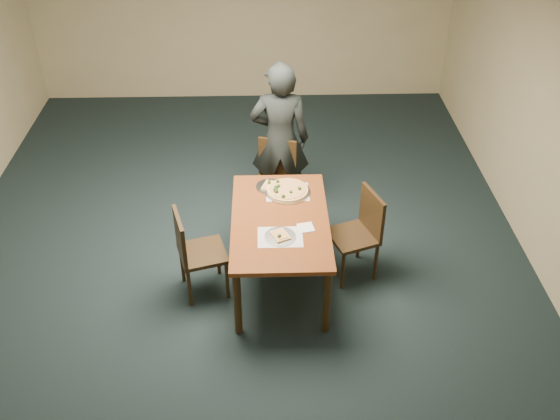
{
  "coord_description": "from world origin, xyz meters",
  "views": [
    {
      "loc": [
        0.29,
        -4.82,
        4.19
      ],
      "look_at": [
        0.42,
        -0.2,
        0.85
      ],
      "focal_mm": 40.0,
      "sensor_mm": 36.0,
      "label": 1
    }
  ],
  "objects_px": {
    "dining_table": "(280,227)",
    "chair_far": "(275,176)",
    "slice_plate_near": "(280,236)",
    "chair_left": "(194,249)",
    "pizza_pan": "(287,190)",
    "slice_plate_far": "(270,186)",
    "chair_right": "(360,229)",
    "diner": "(280,139)"
  },
  "relations": [
    {
      "from": "pizza_pan",
      "to": "slice_plate_far",
      "type": "xyz_separation_m",
      "value": [
        -0.17,
        0.1,
        -0.01
      ]
    },
    {
      "from": "chair_far",
      "to": "slice_plate_far",
      "type": "distance_m",
      "value": 0.62
    },
    {
      "from": "pizza_pan",
      "to": "slice_plate_near",
      "type": "xyz_separation_m",
      "value": [
        -0.09,
        -0.71,
        -0.01
      ]
    },
    {
      "from": "chair_far",
      "to": "chair_right",
      "type": "bearing_deg",
      "value": -34.72
    },
    {
      "from": "slice_plate_far",
      "to": "dining_table",
      "type": "bearing_deg",
      "value": -80.89
    },
    {
      "from": "chair_right",
      "to": "slice_plate_near",
      "type": "xyz_separation_m",
      "value": [
        -0.79,
        -0.39,
        0.25
      ]
    },
    {
      "from": "chair_left",
      "to": "diner",
      "type": "distance_m",
      "value": 1.67
    },
    {
      "from": "chair_left",
      "to": "chair_far",
      "type": "bearing_deg",
      "value": -48.74
    },
    {
      "from": "dining_table",
      "to": "chair_far",
      "type": "relative_size",
      "value": 1.65
    },
    {
      "from": "diner",
      "to": "pizza_pan",
      "type": "xyz_separation_m",
      "value": [
        0.05,
        -0.82,
        -0.11
      ]
    },
    {
      "from": "dining_table",
      "to": "chair_far",
      "type": "bearing_deg",
      "value": 91.21
    },
    {
      "from": "diner",
      "to": "pizza_pan",
      "type": "distance_m",
      "value": 0.83
    },
    {
      "from": "chair_right",
      "to": "pizza_pan",
      "type": "bearing_deg",
      "value": -134.48
    },
    {
      "from": "slice_plate_far",
      "to": "slice_plate_near",
      "type": "bearing_deg",
      "value": -84.39
    },
    {
      "from": "diner",
      "to": "slice_plate_far",
      "type": "distance_m",
      "value": 0.75
    },
    {
      "from": "dining_table",
      "to": "chair_left",
      "type": "xyz_separation_m",
      "value": [
        -0.8,
        -0.14,
        -0.14
      ]
    },
    {
      "from": "chair_far",
      "to": "chair_left",
      "type": "height_order",
      "value": "same"
    },
    {
      "from": "chair_far",
      "to": "slice_plate_near",
      "type": "bearing_deg",
      "value": -73.49
    },
    {
      "from": "dining_table",
      "to": "slice_plate_far",
      "type": "xyz_separation_m",
      "value": [
        -0.09,
        0.53,
        0.1
      ]
    },
    {
      "from": "chair_left",
      "to": "diner",
      "type": "xyz_separation_m",
      "value": [
        0.84,
        1.4,
        0.36
      ]
    },
    {
      "from": "chair_left",
      "to": "slice_plate_near",
      "type": "bearing_deg",
      "value": -116.15
    },
    {
      "from": "diner",
      "to": "slice_plate_far",
      "type": "height_order",
      "value": "diner"
    },
    {
      "from": "chair_left",
      "to": "chair_right",
      "type": "height_order",
      "value": "same"
    },
    {
      "from": "dining_table",
      "to": "pizza_pan",
      "type": "bearing_deg",
      "value": 79.43
    },
    {
      "from": "slice_plate_far",
      "to": "chair_right",
      "type": "bearing_deg",
      "value": -25.39
    },
    {
      "from": "dining_table",
      "to": "slice_plate_near",
      "type": "bearing_deg",
      "value": -91.28
    },
    {
      "from": "pizza_pan",
      "to": "slice_plate_near",
      "type": "distance_m",
      "value": 0.72
    },
    {
      "from": "chair_far",
      "to": "pizza_pan",
      "type": "xyz_separation_m",
      "value": [
        0.1,
        -0.66,
        0.26
      ]
    },
    {
      "from": "chair_right",
      "to": "pizza_pan",
      "type": "relative_size",
      "value": 2.04
    },
    {
      "from": "chair_right",
      "to": "dining_table",
      "type": "bearing_deg",
      "value": -101.38
    },
    {
      "from": "pizza_pan",
      "to": "chair_left",
      "type": "bearing_deg",
      "value": -147.06
    },
    {
      "from": "chair_left",
      "to": "slice_plate_near",
      "type": "xyz_separation_m",
      "value": [
        0.8,
        -0.14,
        0.25
      ]
    },
    {
      "from": "chair_far",
      "to": "chair_right",
      "type": "relative_size",
      "value": 1.0
    },
    {
      "from": "chair_right",
      "to": "slice_plate_far",
      "type": "distance_m",
      "value": 0.99
    },
    {
      "from": "diner",
      "to": "slice_plate_far",
      "type": "relative_size",
      "value": 6.27
    },
    {
      "from": "dining_table",
      "to": "pizza_pan",
      "type": "distance_m",
      "value": 0.46
    },
    {
      "from": "dining_table",
      "to": "slice_plate_near",
      "type": "height_order",
      "value": "slice_plate_near"
    },
    {
      "from": "diner",
      "to": "slice_plate_near",
      "type": "distance_m",
      "value": 1.54
    },
    {
      "from": "chair_far",
      "to": "dining_table",
      "type": "bearing_deg",
      "value": -72.99
    },
    {
      "from": "chair_far",
      "to": "pizza_pan",
      "type": "bearing_deg",
      "value": -65.19
    },
    {
      "from": "pizza_pan",
      "to": "slice_plate_far",
      "type": "bearing_deg",
      "value": 150.25
    },
    {
      "from": "dining_table",
      "to": "chair_right",
      "type": "relative_size",
      "value": 1.65
    }
  ]
}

